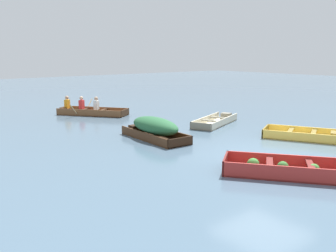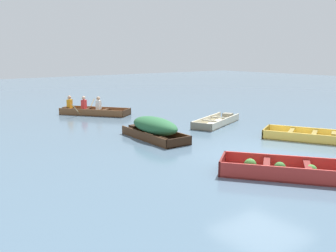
% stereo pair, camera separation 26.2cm
% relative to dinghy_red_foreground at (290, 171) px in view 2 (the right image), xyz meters
% --- Properties ---
extents(ground_plane, '(80.00, 80.00, 0.00)m').
position_rel_dinghy_red_foreground_xyz_m(ground_plane, '(1.03, 1.57, -0.14)').
color(ground_plane, slate).
extents(dinghy_red_foreground, '(2.81, 3.25, 0.38)m').
position_rel_dinghy_red_foreground_xyz_m(dinghy_red_foreground, '(0.00, 0.00, 0.00)').
color(dinghy_red_foreground, '#AD2D28').
rests_on(dinghy_red_foreground, ground).
extents(skiff_cream_near_moored, '(3.14, 1.97, 0.30)m').
position_rel_dinghy_red_foreground_xyz_m(skiff_cream_near_moored, '(3.54, 5.98, -0.04)').
color(skiff_cream_near_moored, beige).
rests_on(skiff_cream_near_moored, ground).
extents(skiff_dark_varnish_mid_moored, '(1.14, 2.95, 0.77)m').
position_rel_dinghy_red_foreground_xyz_m(skiff_dark_varnish_mid_moored, '(-0.23, 5.36, 0.27)').
color(skiff_dark_varnish_mid_moored, '#4C2D19').
rests_on(skiff_dark_varnish_mid_moored, ground).
extents(skiff_yellow_far_moored, '(2.26, 2.87, 0.32)m').
position_rel_dinghy_red_foreground_xyz_m(skiff_yellow_far_moored, '(3.93, 2.03, -0.03)').
color(skiff_yellow_far_moored, '#E5BC47').
rests_on(skiff_yellow_far_moored, ground).
extents(rowboat_wooden_brown_with_crew, '(2.83, 3.36, 0.89)m').
position_rel_dinghy_red_foreground_xyz_m(rowboat_wooden_brown_with_crew, '(0.46, 11.68, 0.06)').
color(rowboat_wooden_brown_with_crew, brown).
rests_on(rowboat_wooden_brown_with_crew, ground).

